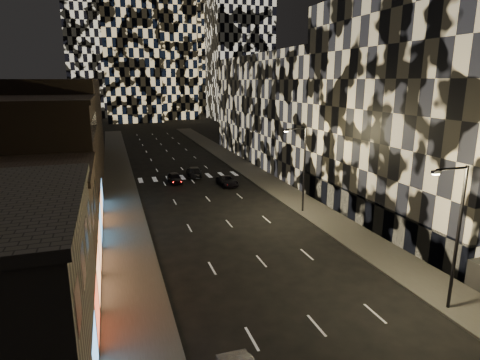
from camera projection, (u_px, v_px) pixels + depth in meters
sidewalk_left at (119, 181)px, 56.31m from camera, size 4.00×120.00×0.15m
sidewalk_right at (253, 172)px, 62.29m from camera, size 4.00×120.00×0.15m
curb_left at (134, 180)px, 56.93m from camera, size 0.20×120.00×0.15m
curb_right at (240, 173)px, 61.66m from camera, size 0.20×120.00×0.15m
retail_tan at (17, 234)px, 26.49m from camera, size 10.00×10.00×8.00m
retail_brown at (41, 167)px, 37.55m from camera, size 10.00×15.00×12.00m
retail_filler_left at (66, 126)px, 61.77m from camera, size 10.00×40.00×14.00m
midrise_right at (438, 111)px, 39.11m from camera, size 16.00×25.00×22.00m
midrise_base at (363, 211)px, 39.09m from camera, size 0.60×25.00×3.00m
midrise_filler_right at (293, 109)px, 69.59m from camera, size 16.00×40.00×18.00m
streetlight_near at (456, 229)px, 23.60m from camera, size 2.55×0.25×9.00m
streetlight_far at (302, 164)px, 42.06m from camera, size 2.55×0.25×9.00m
car_dark_midlane at (175, 178)px, 55.63m from camera, size 1.82×4.24×1.43m
car_dark_oncoming at (194, 172)px, 59.37m from camera, size 2.68×5.31×1.48m
car_dark_rightlane at (227, 181)px, 54.25m from camera, size 2.30×4.68×1.28m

